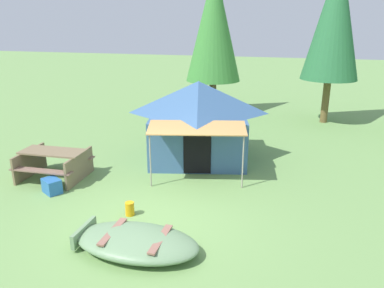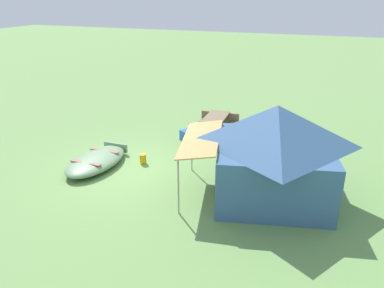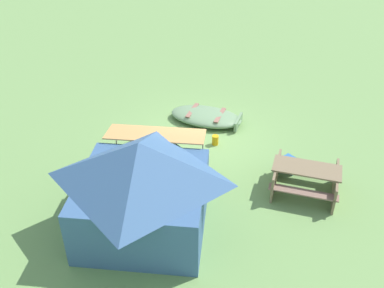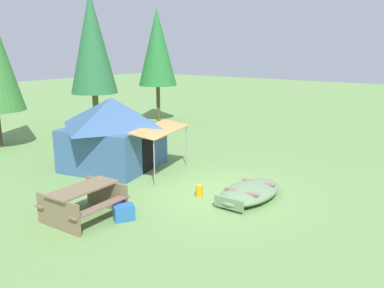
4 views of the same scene
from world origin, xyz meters
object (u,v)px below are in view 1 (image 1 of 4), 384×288
object	(u,v)px
canvas_cabin_tent	(198,119)
picnic_table	(54,161)
pine_tree_back_left	(335,18)
fuel_can	(130,209)
cooler_box	(52,186)
beached_rowboat	(136,241)
pine_tree_back_right	(214,25)

from	to	relation	value
canvas_cabin_tent	picnic_table	bearing A→B (deg)	-142.38
pine_tree_back_left	fuel_can	bearing A→B (deg)	-115.32
canvas_cabin_tent	fuel_can	xyz separation A→B (m)	(-0.52, -3.96, -1.09)
canvas_cabin_tent	fuel_can	bearing A→B (deg)	-97.52
canvas_cabin_tent	picnic_table	xyz separation A→B (m)	(-3.36, -2.59, -0.77)
pine_tree_back_left	cooler_box	bearing A→B (deg)	-127.19
cooler_box	fuel_can	world-z (taller)	cooler_box
beached_rowboat	pine_tree_back_left	bearing A→B (deg)	70.32
beached_rowboat	canvas_cabin_tent	distance (m)	5.28
pine_tree_back_right	canvas_cabin_tent	bearing A→B (deg)	-81.70
picnic_table	cooler_box	xyz separation A→B (m)	(0.49, -0.84, -0.30)
beached_rowboat	pine_tree_back_left	world-z (taller)	pine_tree_back_left
fuel_can	cooler_box	bearing A→B (deg)	167.25
fuel_can	pine_tree_back_left	distance (m)	11.39
canvas_cabin_tent	cooler_box	distance (m)	4.59
canvas_cabin_tent	fuel_can	size ratio (longest dim) A/B	13.95
fuel_can	pine_tree_back_right	distance (m)	10.66
cooler_box	pine_tree_back_right	world-z (taller)	pine_tree_back_right
pine_tree_back_left	pine_tree_back_right	bearing A→B (deg)	176.00
pine_tree_back_right	pine_tree_back_left	bearing A→B (deg)	-4.00
beached_rowboat	fuel_can	world-z (taller)	beached_rowboat
beached_rowboat	canvas_cabin_tent	size ratio (longest dim) A/B	0.56
beached_rowboat	picnic_table	world-z (taller)	picnic_table
canvas_cabin_tent	pine_tree_back_right	bearing A→B (deg)	98.30
cooler_box	fuel_can	xyz separation A→B (m)	(2.34, -0.53, -0.03)
picnic_table	beached_rowboat	bearing A→B (deg)	-36.32
beached_rowboat	cooler_box	size ratio (longest dim) A/B	5.02
pine_tree_back_left	canvas_cabin_tent	bearing A→B (deg)	-125.44
canvas_cabin_tent	pine_tree_back_right	world-z (taller)	pine_tree_back_right
cooler_box	pine_tree_back_right	xyz separation A→B (m)	(1.99, 9.43, 3.76)
pine_tree_back_left	pine_tree_back_right	xyz separation A→B (m)	(-4.90, 0.34, -0.27)
canvas_cabin_tent	fuel_can	distance (m)	4.14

